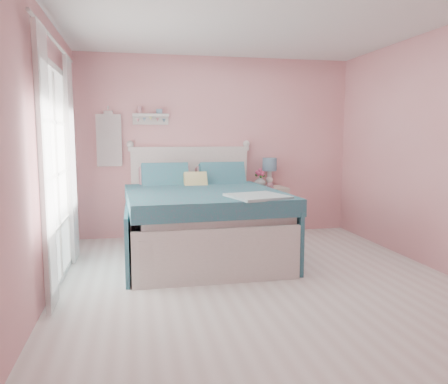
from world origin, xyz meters
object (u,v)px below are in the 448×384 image
object	(u,v)px
bed	(201,221)
nightstand	(268,211)
table_lamp	(270,167)
vase	(260,181)
teacup	(270,186)

from	to	relation	value
bed	nightstand	world-z (taller)	bed
table_lamp	vase	bearing A→B (deg)	-152.45
nightstand	table_lamp	size ratio (longest dim) A/B	1.72
bed	table_lamp	xyz separation A→B (m)	(1.17, 0.96, 0.59)
bed	vase	size ratio (longest dim) A/B	13.13
nightstand	table_lamp	world-z (taller)	table_lamp
bed	teacup	distance (m)	1.36
nightstand	table_lamp	xyz separation A→B (m)	(0.04, 0.09, 0.65)
teacup	vase	bearing A→B (deg)	123.76
bed	teacup	bearing A→B (deg)	30.14
vase	teacup	size ratio (longest dim) A/B	1.87
nightstand	teacup	bearing A→B (deg)	-98.43
nightstand	teacup	xyz separation A→B (m)	(-0.02, -0.15, 0.39)
nightstand	vase	world-z (taller)	vase
nightstand	vase	size ratio (longest dim) A/B	4.13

